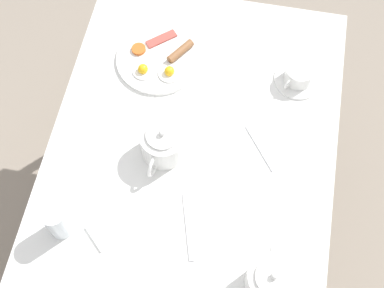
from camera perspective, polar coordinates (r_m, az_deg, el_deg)
name	(u,v)px	position (r m, az deg, el deg)	size (l,w,h in m)	color
ground_plane	(192,224)	(2.26, 0.00, -8.58)	(8.00, 8.00, 0.00)	gray
table	(192,158)	(1.63, 0.00, -1.48)	(0.84, 1.14, 0.75)	white
breakfast_plate	(159,59)	(1.71, -3.49, 9.06)	(0.27, 0.27, 0.04)	white
teapot_near	(271,282)	(1.40, 8.40, -14.35)	(0.13, 0.21, 0.12)	white
teapot_far	(163,144)	(1.51, -3.14, 0.03)	(0.13, 0.21, 0.12)	white
teacup_with_saucer_left	(299,76)	(1.68, 11.30, 7.17)	(0.15, 0.15, 0.06)	white
water_glass_tall	(57,221)	(1.46, -14.16, -7.96)	(0.07, 0.07, 0.13)	white
napkin_folded	(114,226)	(1.49, -8.34, -8.64)	(0.15, 0.15, 0.01)	white
fork_by_plate	(261,148)	(1.57, 7.32, -0.43)	(0.11, 0.14, 0.00)	silver
knife_by_plate	(188,226)	(1.47, -0.41, -8.78)	(0.07, 0.19, 0.00)	silver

